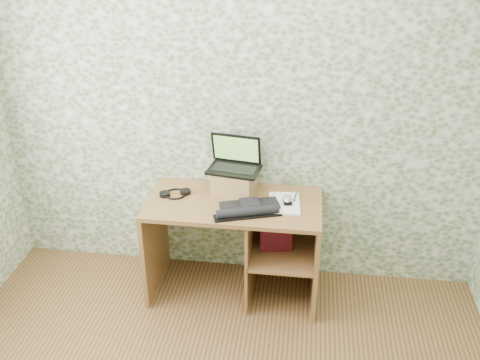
# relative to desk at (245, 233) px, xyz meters

# --- Properties ---
(wall_back) EXTENTS (3.50, 0.00, 3.50)m
(wall_back) POSITION_rel_desk_xyz_m (-0.08, 0.28, 0.82)
(wall_back) COLOR silver
(wall_back) RESTS_ON ground
(desk) EXTENTS (1.20, 0.60, 0.75)m
(desk) POSITION_rel_desk_xyz_m (0.00, 0.00, 0.00)
(desk) COLOR brown
(desk) RESTS_ON floor
(riser) EXTENTS (0.31, 0.27, 0.17)m
(riser) POSITION_rel_desk_xyz_m (-0.09, 0.12, 0.35)
(riser) COLOR olive
(riser) RESTS_ON desk
(laptop) EXTENTS (0.39, 0.30, 0.24)m
(laptop) POSITION_rel_desk_xyz_m (-0.09, 0.15, 0.49)
(laptop) COLOR black
(laptop) RESTS_ON riser
(keyboard) EXTENTS (0.45, 0.35, 0.06)m
(keyboard) POSITION_rel_desk_xyz_m (0.04, -0.14, 0.29)
(keyboard) COLOR black
(keyboard) RESTS_ON desk
(headphones) EXTENTS (0.21, 0.21, 0.03)m
(headphones) POSITION_rel_desk_xyz_m (-0.50, 0.02, 0.28)
(headphones) COLOR black
(headphones) RESTS_ON desk
(notepad) EXTENTS (0.23, 0.31, 0.01)m
(notepad) POSITION_rel_desk_xyz_m (0.27, -0.01, 0.28)
(notepad) COLOR white
(notepad) RESTS_ON desk
(mouse) EXTENTS (0.09, 0.12, 0.04)m
(mouse) POSITION_rel_desk_xyz_m (0.29, -0.01, 0.30)
(mouse) COLOR silver
(mouse) RESTS_ON notepad
(pen) EXTENTS (0.02, 0.13, 0.01)m
(pen) POSITION_rel_desk_xyz_m (0.34, 0.07, 0.29)
(pen) COLOR black
(pen) RESTS_ON notepad
(red_box) EXTENTS (0.23, 0.10, 0.27)m
(red_box) POSITION_rel_desk_xyz_m (0.22, -0.03, 0.04)
(red_box) COLOR maroon
(red_box) RESTS_ON desk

